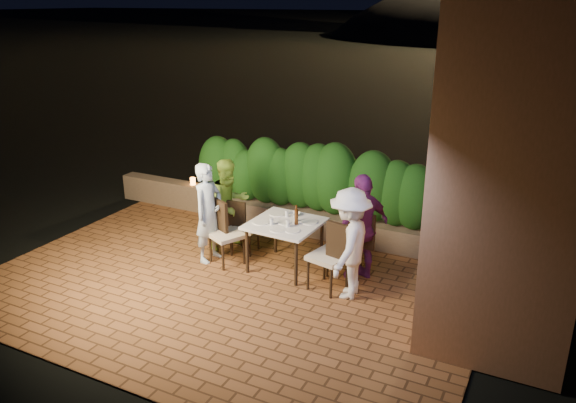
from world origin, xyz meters
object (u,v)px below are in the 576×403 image
Objects in this scene: chair_right_front at (328,255)px; diner_white at (350,244)px; dining_table at (285,245)px; chair_left_back at (245,227)px; chair_right_back at (345,243)px; beer_bottle at (296,215)px; bowl at (295,214)px; diner_green at (229,204)px; parapet_lamp at (193,181)px; chair_left_front at (227,234)px; diner_purple at (363,228)px; diner_blue at (209,213)px.

diner_white is at bearing -175.76° from chair_right_front.
chair_right_front is (0.83, -0.31, 0.15)m from dining_table.
diner_white reaches higher than chair_left_back.
dining_table is at bearing -21.43° from chair_left_back.
beer_bottle is at bearing 18.28° from chair_right_back.
bowl is at bearing 0.57° from chair_left_back.
chair_right_back is 2.07m from diner_green.
chair_right_front is 7.43× the size of parapet_lamp.
chair_right_front is at bearing -20.38° from dining_table.
parapet_lamp is (-2.94, 1.48, -0.33)m from beer_bottle.
bowl is at bearing -25.16° from chair_right_front.
chair_right_back is (1.73, -0.03, 0.09)m from chair_left_back.
chair_left_front is 2.06m from diner_white.
chair_left_back is 1.74m from chair_right_back.
diner_green reaches higher than chair_right_back.
chair_left_front is 0.68m from diner_green.
diner_white is 4.33m from parapet_lamp.
diner_purple is at bearing -108.83° from chair_right_front.
beer_bottle is at bearing -26.68° from parapet_lamp.
chair_right_front is (0.65, -0.32, -0.38)m from beer_bottle.
bowl is at bearing -6.03° from chair_right_back.
dining_table is 0.56m from beer_bottle.
diner_green reaches higher than chair_right_front.
chair_right_back is 0.70m from diner_white.
chair_left_front is at bearing -166.32° from beer_bottle.
dining_table is 3.14m from parapet_lamp.
chair_left_front is 2.10m from diner_purple.
dining_table is 0.96× the size of chair_right_front.
diner_green is at bearing -36.67° from parapet_lamp.
chair_left_back is at bearing -32.98° from parapet_lamp.
diner_white is (0.28, -0.58, 0.27)m from chair_right_back.
bowl is (-0.00, 0.34, 0.40)m from dining_table.
bowl is at bearing -125.11° from diner_white.
chair_right_back reaches higher than chair_left_front.
bowl is at bearing 90.68° from dining_table.
parapet_lamp is (-2.75, 1.15, -0.20)m from bowl.
beer_bottle is 0.36× the size of chair_left_back.
chair_right_back is (0.05, 0.53, -0.01)m from chair_right_front.
beer_bottle is (0.18, 0.01, 0.53)m from dining_table.
chair_left_back is 0.54× the size of diner_blue.
diner_green is at bearing -178.56° from bowl.
parapet_lamp is (-1.90, 1.23, 0.15)m from chair_left_back.
diner_green is 2.42m from diner_white.
chair_right_front is at bearing 86.22° from chair_right_back.
parapet_lamp is (-2.76, 1.49, 0.20)m from dining_table.
diner_green reaches higher than parapet_lamp.
diner_blue reaches higher than chair_left_back.
diner_purple reaches higher than chair_right_front.
diner_purple reaches higher than parapet_lamp.
parapet_lamp is (-1.56, 1.74, -0.22)m from diner_blue.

